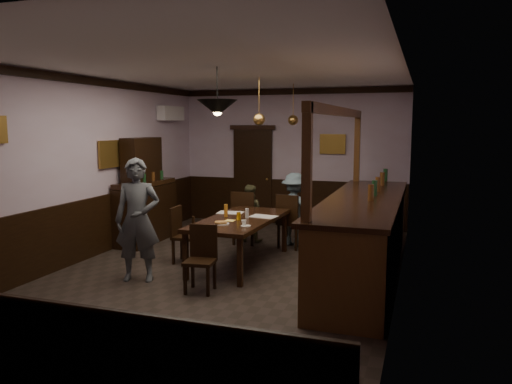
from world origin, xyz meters
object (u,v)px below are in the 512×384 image
at_px(soda_can, 239,216).
at_px(pendant_iron, 217,108).
at_px(person_standing, 138,220).
at_px(bar_counter, 364,235).
at_px(chair_near, 201,255).
at_px(coffee_cup, 244,222).
at_px(pendant_brass_mid, 259,120).
at_px(chair_far_right, 290,219).
at_px(chair_side, 182,232).
at_px(pendant_brass_far, 293,120).
at_px(dining_table, 240,222).
at_px(chair_far_left, 244,215).
at_px(person_seated_left, 249,213).
at_px(sideboard, 145,200).
at_px(person_seated_right, 295,209).

height_order(soda_can, pendant_iron, pendant_iron).
relative_size(person_standing, soda_can, 14.61).
distance_m(soda_can, bar_counter, 1.91).
height_order(chair_near, coffee_cup, chair_near).
height_order(pendant_iron, pendant_brass_mid, same).
xyz_separation_m(coffee_cup, pendant_iron, (-0.29, -0.26, 1.64)).
bearing_deg(pendant_iron, soda_can, 84.96).
bearing_deg(chair_far_right, pendant_brass_mid, 55.21).
xyz_separation_m(chair_side, person_standing, (-0.16, -1.04, 0.38)).
xyz_separation_m(chair_far_right, pendant_iron, (-0.50, -2.06, 1.90)).
xyz_separation_m(bar_counter, pendant_brass_far, (-1.69, 2.34, 1.68)).
bearing_deg(dining_table, chair_far_right, 69.27).
bearing_deg(coffee_cup, soda_can, 121.88).
height_order(coffee_cup, pendant_brass_mid, pendant_brass_mid).
xyz_separation_m(coffee_cup, soda_can, (-0.23, 0.39, 0.01)).
bearing_deg(bar_counter, pendant_brass_far, 125.84).
bearing_deg(pendant_brass_far, chair_far_left, -121.44).
bearing_deg(chair_near, bar_counter, 26.10).
distance_m(coffee_cup, bar_counter, 1.76).
relative_size(pendant_brass_mid, pendant_brass_far, 1.00).
relative_size(chair_far_left, pendant_brass_mid, 1.23).
xyz_separation_m(pendant_iron, pendant_brass_mid, (0.07, 1.63, -0.15)).
distance_m(person_seated_left, coffee_cup, 2.22).
bearing_deg(pendant_brass_far, soda_can, -94.79).
bearing_deg(person_seated_left, sideboard, 18.90).
height_order(person_seated_right, coffee_cup, person_seated_right).
height_order(chair_far_right, person_seated_left, person_seated_left).
distance_m(person_standing, person_seated_right, 3.18).
height_order(person_seated_left, pendant_brass_far, pendant_brass_far).
xyz_separation_m(sideboard, pendant_iron, (2.25, -1.71, 1.65)).
distance_m(person_standing, pendant_brass_far, 4.05).
relative_size(dining_table, coffee_cup, 27.86).
relative_size(chair_far_right, pendant_brass_mid, 1.22).
bearing_deg(pendant_iron, chair_far_left, 100.28).
xyz_separation_m(person_standing, coffee_cup, (1.35, 0.68, -0.08)).
bearing_deg(pendant_iron, pendant_brass_mid, 87.70).
xyz_separation_m(person_standing, person_seated_left, (0.68, 2.78, -0.33)).
xyz_separation_m(chair_near, bar_counter, (1.98, 1.32, 0.14)).
xyz_separation_m(dining_table, chair_far_left, (-0.40, 1.28, -0.14)).
xyz_separation_m(bar_counter, pendant_brass_mid, (-1.89, 0.84, 1.68)).
distance_m(person_seated_left, pendant_iron, 3.05).
height_order(person_seated_right, pendant_brass_mid, pendant_brass_mid).
bearing_deg(soda_can, chair_far_left, 106.99).
height_order(dining_table, person_seated_right, person_seated_right).
height_order(person_standing, person_seated_right, person_standing).
distance_m(chair_side, person_seated_right, 2.24).
relative_size(soda_can, pendant_brass_mid, 0.15).
xyz_separation_m(coffee_cup, bar_counter, (1.67, 0.53, -0.18)).
bearing_deg(bar_counter, sideboard, 167.58).
distance_m(dining_table, pendant_iron, 1.93).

